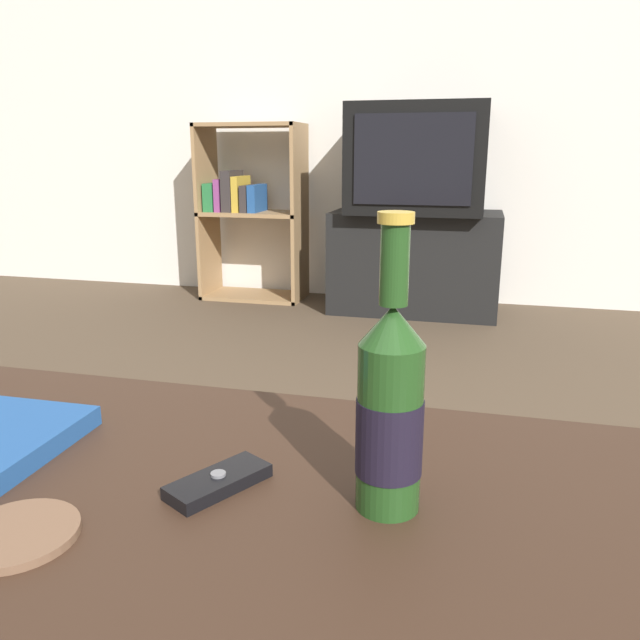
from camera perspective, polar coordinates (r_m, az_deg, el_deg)
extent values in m
cube|color=silver|center=(3.56, 10.66, 22.79)|extent=(8.00, 0.05, 2.60)
cube|color=#332116|center=(0.66, -12.79, -17.58)|extent=(1.01, 0.61, 0.04)
cylinder|color=black|center=(1.18, -26.76, -16.68)|extent=(0.07, 0.07, 0.43)
cylinder|color=black|center=(0.96, 23.65, -24.43)|extent=(0.07, 0.07, 0.43)
cube|color=black|center=(3.28, 8.67, 5.27)|extent=(0.85, 0.44, 0.52)
cube|color=black|center=(3.24, 9.04, 14.33)|extent=(0.65, 0.59, 0.52)
cube|color=black|center=(2.94, 8.46, 14.30)|extent=(0.54, 0.01, 0.40)
cube|color=#99754C|center=(3.64, -10.25, 9.68)|extent=(0.02, 0.30, 0.96)
cube|color=#99754C|center=(3.45, -1.85, 9.62)|extent=(0.02, 0.30, 0.96)
cube|color=#99754C|center=(3.61, -5.95, 2.24)|extent=(0.57, 0.30, 0.02)
cube|color=#99754C|center=(3.54, -6.16, 9.67)|extent=(0.57, 0.30, 0.02)
cube|color=#99754C|center=(3.52, -6.38, 17.29)|extent=(0.57, 0.30, 0.02)
cube|color=#236B38|center=(3.61, -9.60, 11.05)|extent=(0.06, 0.21, 0.15)
cube|color=#7F3875|center=(3.59, -8.82, 11.24)|extent=(0.03, 0.21, 0.18)
cube|color=#2D2828|center=(3.57, -8.01, 11.61)|extent=(0.06, 0.21, 0.22)
cube|color=#B7932D|center=(3.55, -7.23, 11.38)|extent=(0.04, 0.21, 0.19)
cube|color=#2D2828|center=(3.54, -6.49, 11.00)|extent=(0.04, 0.21, 0.14)
cube|color=navy|center=(3.52, -5.75, 11.03)|extent=(0.04, 0.21, 0.15)
cylinder|color=#1E4219|center=(0.60, 6.36, -9.80)|extent=(0.06, 0.06, 0.16)
cylinder|color=black|center=(0.60, 6.34, -10.51)|extent=(0.06, 0.06, 0.07)
cone|color=#1E4219|center=(0.56, 6.66, -0.46)|extent=(0.06, 0.06, 0.04)
cylinder|color=#1E4219|center=(0.55, 6.83, 5.03)|extent=(0.03, 0.03, 0.07)
cylinder|color=#B79333|center=(0.55, 6.97, 9.28)|extent=(0.03, 0.03, 0.01)
cube|color=black|center=(0.67, -9.26, -14.37)|extent=(0.09, 0.12, 0.01)
cylinder|color=slate|center=(0.66, -9.29, -13.74)|extent=(0.02, 0.02, 0.00)
cylinder|color=brown|center=(0.65, -25.95, -17.22)|extent=(0.11, 0.11, 0.01)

